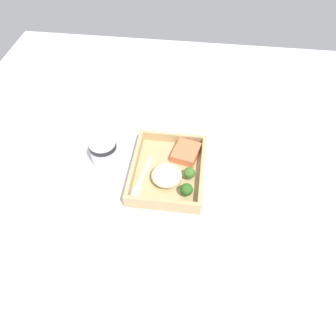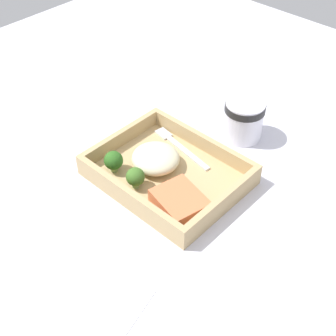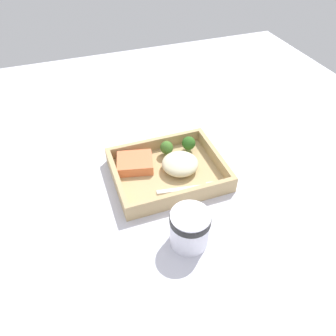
# 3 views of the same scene
# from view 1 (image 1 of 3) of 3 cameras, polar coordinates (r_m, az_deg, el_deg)

# --- Properties ---
(ground_plane) EXTENTS (1.60, 1.60, 0.02)m
(ground_plane) POSITION_cam_1_polar(r_m,az_deg,el_deg) (1.02, 0.00, -1.34)
(ground_plane) COLOR silver
(takeout_tray) EXTENTS (0.27, 0.22, 0.01)m
(takeout_tray) POSITION_cam_1_polar(r_m,az_deg,el_deg) (1.01, 0.00, -0.77)
(takeout_tray) COLOR tan
(takeout_tray) RESTS_ON ground_plane
(tray_rim) EXTENTS (0.27, 0.22, 0.03)m
(tray_rim) POSITION_cam_1_polar(r_m,az_deg,el_deg) (0.99, 0.00, 0.05)
(tray_rim) COLOR tan
(tray_rim) RESTS_ON takeout_tray
(salmon_fillet) EXTENTS (0.11, 0.09, 0.03)m
(salmon_fillet) POSITION_cam_1_polar(r_m,az_deg,el_deg) (1.04, 3.16, 2.74)
(salmon_fillet) COLOR #DD7346
(salmon_fillet) RESTS_ON takeout_tray
(mashed_potatoes) EXTENTS (0.09, 0.09, 0.04)m
(mashed_potatoes) POSITION_cam_1_polar(r_m,az_deg,el_deg) (0.97, -0.50, -1.25)
(mashed_potatoes) COLOR beige
(mashed_potatoes) RESTS_ON takeout_tray
(broccoli_floret_1) EXTENTS (0.04, 0.04, 0.04)m
(broccoli_floret_1) POSITION_cam_1_polar(r_m,az_deg,el_deg) (0.93, 3.25, -3.80)
(broccoli_floret_1) COLOR #789959
(broccoli_floret_1) RESTS_ON takeout_tray
(broccoli_floret_2) EXTENTS (0.03, 0.03, 0.04)m
(broccoli_floret_2) POSITION_cam_1_polar(r_m,az_deg,el_deg) (0.97, 3.74, -0.90)
(broccoli_floret_2) COLOR #76995C
(broccoli_floret_2) RESTS_ON takeout_tray
(fork) EXTENTS (0.16, 0.04, 0.00)m
(fork) POSITION_cam_1_polar(r_m,az_deg,el_deg) (0.99, -4.57, -1.79)
(fork) COLOR silver
(fork) RESTS_ON takeout_tray
(paper_cup) EXTENTS (0.08, 0.08, 0.09)m
(paper_cup) POSITION_cam_1_polar(r_m,az_deg,el_deg) (1.03, -11.12, 2.89)
(paper_cup) COLOR white
(paper_cup) RESTS_ON ground_plane
(receipt_slip) EXTENTS (0.10, 0.15, 0.00)m
(receipt_slip) POSITION_cam_1_polar(r_m,az_deg,el_deg) (1.12, 14.70, 3.17)
(receipt_slip) COLOR white
(receipt_slip) RESTS_ON ground_plane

